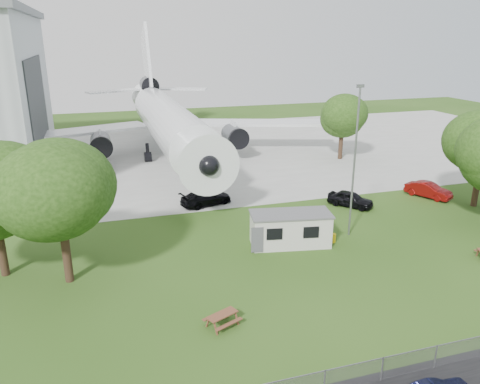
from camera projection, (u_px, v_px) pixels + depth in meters
name	position (u px, v px, depth m)	size (l,w,h in m)	color
ground	(285.00, 286.00, 30.51)	(160.00, 160.00, 0.00)	#3D5F21
concrete_apron	(180.00, 153.00, 64.93)	(120.00, 46.00, 0.03)	#B7B7B2
airliner	(167.00, 119.00, 60.76)	(46.36, 47.73, 17.69)	white
site_cabin	(291.00, 229.00, 36.24)	(6.94, 3.75, 2.62)	beige
picnic_west	(222.00, 326.00, 26.36)	(1.80, 1.50, 0.76)	brown
lamp_mast	(354.00, 164.00, 36.51)	(0.16, 0.16, 12.00)	slate
tree_west_small	(58.00, 191.00, 29.19)	(7.56, 7.56, 10.11)	#382619
tree_far_apron	(343.00, 117.00, 60.34)	(6.46, 6.46, 8.80)	#382619
car_ne_hatch	(350.00, 199.00, 44.60)	(1.73, 4.31, 1.47)	black
car_ne_sedan	(428.00, 190.00, 47.12)	(1.58, 4.54, 1.50)	maroon
car_apron_van	(206.00, 198.00, 44.94)	(2.06, 5.08, 1.47)	black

